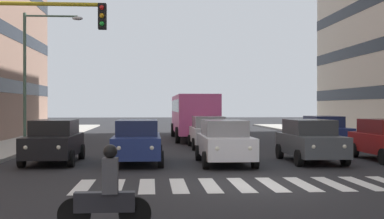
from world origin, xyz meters
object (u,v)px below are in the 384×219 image
Objects in this scene: car_3 at (137,141)px; motorcycle_with_rider at (107,195)px; car_row2_0 at (324,131)px; street_lamp_right at (35,64)px; car_1 at (310,140)px; car_2 at (225,142)px; car_4 at (54,141)px; car_row2_1 at (208,132)px; bus_behind_traffic at (193,112)px; traffic_light_gantry at (4,58)px.

car_3 is 2.61× the size of motorcycle_with_rider.
street_lamp_right is (15.61, 0.52, 3.56)m from car_row2_0.
car_2 is at bearing 8.03° from car_1.
car_row2_0 is at bearing -152.93° from car_4.
motorcycle_with_rider is at bearing 70.55° from car_2.
car_1 is 7.95m from car_row2_1.
bus_behind_traffic is (0.23, -7.39, 0.97)m from car_row2_1.
car_4 is 7.60m from street_lamp_right.
bus_behind_traffic is 25.77m from motorcycle_with_rider.
car_4 is 2.61× the size of motorcycle_with_rider.
car_1 is 1.00× the size of car_4.
car_row2_1 is 0.81× the size of traffic_light_gantry.
car_row2_1 is 18.50m from motorcycle_with_rider.
car_row2_1 is 14.43m from traffic_light_gantry.
car_2 is 12.05m from street_lamp_right.
traffic_light_gantry is at bearing 52.00° from car_3.
car_4 is at bearing -8.11° from car_2.
traffic_light_gantry is at bearing 98.37° from street_lamp_right.
car_1 is 1.00× the size of car_row2_1.
bus_behind_traffic is (-6.73, -14.15, 0.97)m from car_4.
traffic_light_gantry is at bearing -59.73° from motorcycle_with_rider.
car_row2_1 reaches higher than motorcycle_with_rider.
car_row2_0 is 16.01m from street_lamp_right.
car_1 is 1.00× the size of car_2.
car_2 is 8.85m from traffic_light_gantry.
street_lamp_right is at bearing 41.23° from bus_behind_traffic.
car_3 is 1.00× the size of car_row2_1.
car_row2_1 is (-3.64, -7.23, 0.00)m from car_3.
car_2 is at bearing 90.00° from bus_behind_traffic.
car_2 is 1.00× the size of car_row2_1.
street_lamp_right is (1.71, -11.65, 0.75)m from traffic_light_gantry.
car_row2_0 is at bearing -144.04° from car_3.
car_3 and car_row2_0 have the same top height.
car_2 and car_row2_0 have the same top height.
car_row2_0 is at bearing 132.66° from bus_behind_traffic.
street_lamp_right is at bearing -73.51° from motorcycle_with_rider.
car_row2_0 is 0.81× the size of traffic_light_gantry.
car_1 is 2.61× the size of motorcycle_with_rider.
motorcycle_with_rider is at bearing 105.14° from car_4.
motorcycle_with_rider is at bearing 60.32° from car_row2_0.
car_row2_0 is 9.95m from bus_behind_traffic.
car_2 and car_3 have the same top height.
motorcycle_with_rider is at bearing 88.68° from car_3.
motorcycle_with_rider is at bearing 106.49° from street_lamp_right.
car_4 is 15.09m from car_row2_0.
car_row2_1 is at bearing -135.85° from car_4.
car_3 is 12.50m from car_row2_0.
car_1 is 7.96m from car_row2_0.
car_4 is at bearing -8.12° from car_3.
car_1 is 1.00× the size of car_3.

